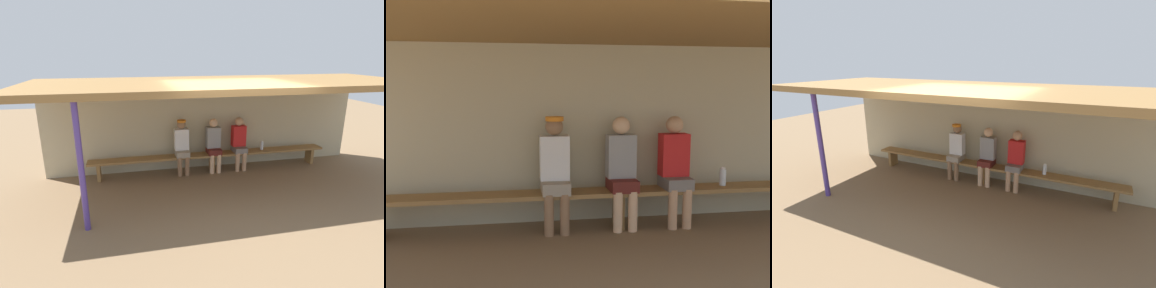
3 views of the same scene
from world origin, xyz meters
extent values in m
plane|color=brown|center=(0.00, 0.00, 0.00)|extent=(24.00, 24.00, 0.00)
cube|color=#B7AD8C|center=(0.00, 2.00, 1.10)|extent=(8.00, 0.20, 2.20)
cube|color=olive|center=(0.00, 0.70, 2.26)|extent=(8.00, 2.80, 0.12)
cylinder|color=#4C388C|center=(-2.80, -0.55, 1.10)|extent=(0.10, 0.10, 2.20)
cube|color=olive|center=(0.00, 1.55, 0.43)|extent=(6.00, 0.36, 0.05)
cube|color=olive|center=(-2.75, 1.55, 0.21)|extent=(0.08, 0.29, 0.41)
cube|color=olive|center=(0.00, 1.55, 0.21)|extent=(0.08, 0.29, 0.41)
cube|color=olive|center=(2.75, 1.55, 0.21)|extent=(0.08, 0.29, 0.41)
cube|color=slate|center=(0.71, 1.53, 0.53)|extent=(0.32, 0.40, 0.14)
cylinder|color=tan|center=(0.62, 1.37, 0.24)|extent=(0.11, 0.11, 0.48)
cylinder|color=tan|center=(0.80, 1.37, 0.24)|extent=(0.11, 0.11, 0.48)
cube|color=red|center=(0.71, 1.61, 0.86)|extent=(0.34, 0.20, 0.52)
sphere|color=tan|center=(0.71, 1.61, 1.23)|extent=(0.21, 0.21, 0.21)
cube|color=#591E19|center=(0.04, 1.53, 0.53)|extent=(0.32, 0.40, 0.14)
cylinder|color=#DBAD84|center=(-0.05, 1.37, 0.24)|extent=(0.11, 0.11, 0.48)
cylinder|color=#DBAD84|center=(0.13, 1.37, 0.24)|extent=(0.11, 0.11, 0.48)
cube|color=gray|center=(0.04, 1.61, 0.86)|extent=(0.34, 0.20, 0.52)
sphere|color=#DBAD84|center=(0.04, 1.61, 1.23)|extent=(0.21, 0.21, 0.21)
cube|color=gray|center=(-0.77, 1.53, 0.53)|extent=(0.32, 0.40, 0.14)
cylinder|color=#8C6647|center=(-0.86, 1.37, 0.24)|extent=(0.11, 0.11, 0.48)
cylinder|color=#8C6647|center=(-0.68, 1.37, 0.24)|extent=(0.11, 0.11, 0.48)
cube|color=white|center=(-0.77, 1.61, 0.86)|extent=(0.34, 0.20, 0.52)
sphere|color=#8C6647|center=(-0.77, 1.61, 1.23)|extent=(0.21, 0.21, 0.21)
cylinder|color=orange|center=(-0.77, 1.57, 1.32)|extent=(0.21, 0.21, 0.05)
cylinder|color=silver|center=(1.35, 1.57, 0.56)|extent=(0.08, 0.08, 0.21)
cylinder|color=white|center=(1.35, 1.57, 0.68)|extent=(0.06, 0.06, 0.02)
camera|label=1|loc=(-2.05, -5.33, 2.90)|focal=28.26mm
camera|label=2|loc=(-1.24, -3.17, 1.66)|focal=38.70mm
camera|label=3|loc=(2.28, -4.26, 2.82)|focal=26.57mm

